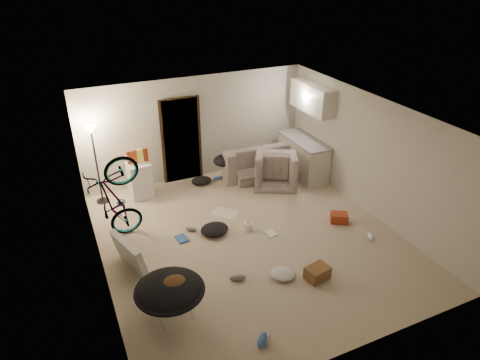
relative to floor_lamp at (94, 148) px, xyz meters
name	(u,v)px	position (x,y,z in m)	size (l,w,h in m)	color
floor	(250,239)	(2.40, -2.65, -1.32)	(5.50, 6.00, 0.02)	#C0AC93
ceiling	(252,116)	(2.40, -2.65, 1.20)	(5.50, 6.00, 0.02)	white
wall_back	(196,128)	(2.40, 0.36, -0.06)	(5.50, 0.02, 2.50)	beige
wall_front	(355,285)	(2.40, -5.66, -0.06)	(5.50, 0.02, 2.50)	beige
wall_left	(94,216)	(-0.36, -2.65, -0.06)	(0.02, 6.00, 2.50)	beige
wall_right	(371,156)	(5.16, -2.65, -0.06)	(0.02, 6.00, 2.50)	beige
doorway	(181,140)	(2.00, 0.32, -0.29)	(0.85, 0.10, 2.04)	black
door_trim	(182,141)	(2.00, 0.29, -0.29)	(0.97, 0.04, 2.10)	black
floor_lamp	(94,148)	(0.00, 0.00, 0.00)	(0.28, 0.28, 1.81)	black
kitchen_counter	(303,157)	(4.83, -0.65, -0.87)	(0.60, 1.50, 0.88)	beige
counter_top	(305,140)	(4.83, -0.65, -0.41)	(0.64, 1.54, 0.04)	gray
kitchen_uppers	(312,98)	(4.96, -0.65, 0.64)	(0.38, 1.40, 0.65)	beige
sofa	(260,163)	(3.85, -0.20, -1.01)	(2.02, 0.79, 0.59)	#3E453D
armchair	(275,170)	(3.98, -0.75, -0.99)	(0.98, 0.86, 0.64)	#3E453D
bicycle	(118,218)	(0.10, -1.60, -0.83)	(0.64, 1.83, 0.96)	black
book_asset	(268,348)	(1.49, -5.13, -1.30)	(0.16, 0.22, 0.02)	#A03318
mini_fridge	(140,180)	(0.86, -0.10, -0.90)	(0.48, 0.48, 0.82)	white
snack_box_0	(129,157)	(0.69, -0.10, -0.31)	(0.10, 0.07, 0.30)	#A03318
snack_box_1	(135,157)	(0.81, -0.10, -0.31)	(0.10, 0.07, 0.30)	#B94617
snack_box_2	(140,156)	(0.93, -0.10, -0.31)	(0.10, 0.07, 0.30)	yellow
snack_box_3	(146,155)	(1.05, -0.10, -0.31)	(0.10, 0.07, 0.30)	#A03318
saucer_chair	(170,295)	(0.42, -4.01, -0.86)	(1.05, 1.05, 0.75)	silver
hoodie	(173,285)	(0.47, -4.04, -0.66)	(0.48, 0.40, 0.22)	#56361D
sofa_drape	(225,160)	(2.90, -0.20, -0.77)	(0.56, 0.46, 0.28)	black
tv_box	(129,254)	(0.10, -2.57, -1.00)	(0.11, 0.92, 0.61)	silver
drink_case_a	(317,273)	(2.94, -4.17, -1.19)	(0.40, 0.28, 0.23)	brown
drink_case_b	(339,218)	(4.33, -2.88, -1.21)	(0.34, 0.25, 0.20)	#A03318
juicer	(248,226)	(2.48, -2.38, -1.21)	(0.17, 0.17, 0.24)	white
newspaper	(225,213)	(2.31, -1.58, -1.30)	(0.39, 0.51, 0.01)	silver
book_blue	(182,239)	(1.18, -2.13, -1.29)	(0.20, 0.28, 0.03)	#2D56A4
book_white	(271,234)	(2.84, -2.69, -1.30)	(0.18, 0.24, 0.02)	silver
shoe_0	(218,178)	(2.75, -0.10, -1.26)	(0.24, 0.10, 0.09)	#2D56A4
shoe_1	(191,229)	(1.43, -1.92, -1.26)	(0.24, 0.10, 0.09)	slate
shoe_2	(262,340)	(1.45, -5.02, -1.25)	(0.30, 0.12, 0.11)	#2D56A4
shoe_3	(238,278)	(1.69, -3.65, -1.25)	(0.28, 0.12, 0.10)	slate
shoe_4	(370,237)	(4.54, -3.63, -1.26)	(0.26, 0.11, 0.10)	white
clothes_lump_a	(214,229)	(1.83, -2.19, -1.22)	(0.56, 0.48, 0.18)	black
clothes_lump_b	(201,181)	(2.31, -0.11, -1.23)	(0.48, 0.42, 0.15)	black
clothes_lump_c	(283,274)	(2.42, -3.90, -1.24)	(0.44, 0.38, 0.14)	silver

